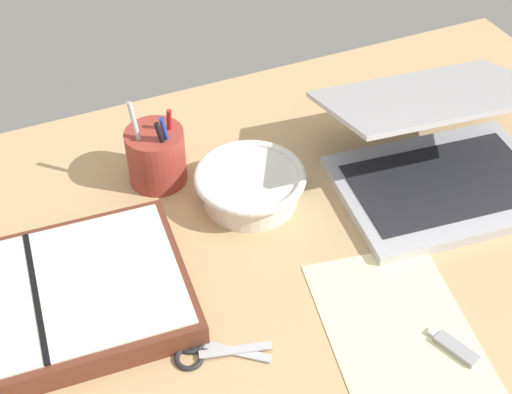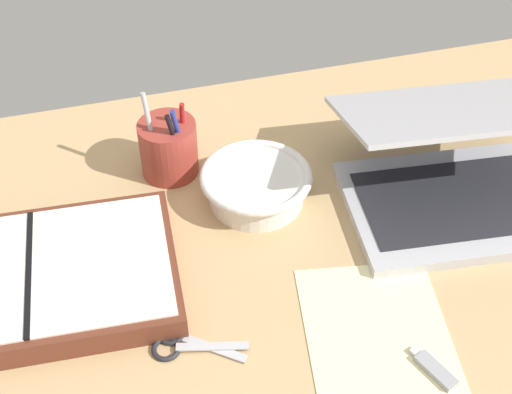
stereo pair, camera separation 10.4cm
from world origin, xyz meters
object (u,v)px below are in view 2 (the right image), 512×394
object	(u,v)px
laptop	(453,172)
planner	(32,281)
bowl	(256,185)
pen_cup	(169,148)
scissors	(179,343)

from	to	relation	value
laptop	planner	size ratio (longest dim) A/B	0.87
bowl	planner	xyz separation A→B (cm)	(-35.07, -9.64, -1.14)
pen_cup	scissors	distance (cm)	35.50
bowl	pen_cup	size ratio (longest dim) A/B	1.12
bowl	planner	distance (cm)	36.39
pen_cup	planner	size ratio (longest dim) A/B	0.38
planner	laptop	bearing A→B (deg)	5.45
planner	scissors	world-z (taller)	planner
pen_cup	planner	bearing A→B (deg)	-138.86
bowl	pen_cup	distance (cm)	16.02
bowl	scissors	bearing A→B (deg)	-125.42
laptop	bowl	world-z (taller)	laptop
pen_cup	bowl	bearing A→B (deg)	-42.09
laptop	scissors	bearing A→B (deg)	-154.71
bowl	scissors	xyz separation A→B (cm)	(-17.16, -24.13, -2.83)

